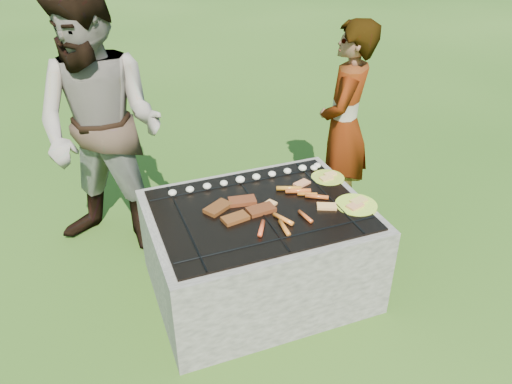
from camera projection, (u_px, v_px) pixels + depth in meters
The scene contains 10 objects.
lawn at pixel (259, 287), 3.27m from camera, with size 60.00×60.00×0.00m, color #224511.
fire_pit at pixel (259, 253), 3.13m from camera, with size 1.30×1.00×0.62m.
mushrooms at pixel (252, 178), 3.24m from camera, with size 1.05×0.08×0.04m.
pork_slabs at pixel (239, 208), 2.94m from camera, with size 0.41×0.28×0.02m.
sausages at pixel (293, 205), 2.96m from camera, with size 0.55×0.49×0.03m.
bread_on_grate at pixel (302, 199), 3.04m from camera, with size 0.45×0.40×0.02m.
plate_far at pixel (328, 178), 3.28m from camera, with size 0.27×0.27×0.03m.
plate_near at pixel (356, 205), 2.99m from camera, with size 0.32×0.32×0.03m.
cook at pixel (344, 127), 3.61m from camera, with size 0.56×0.36×1.53m, color #A49689.
bystander at pixel (102, 129), 3.22m from camera, with size 0.88×0.69×1.81m, color #A39788.
Camera 1 is at (-0.91, -2.31, 2.22)m, focal length 35.00 mm.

